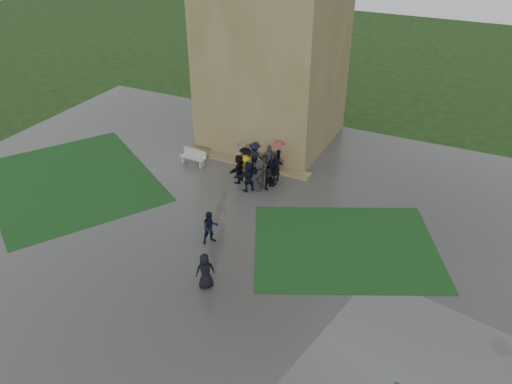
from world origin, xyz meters
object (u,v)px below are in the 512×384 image
at_px(tower, 275,6).
at_px(pedestrian_near, 205,271).
at_px(bench, 194,157).
at_px(pedestrian_mid, 210,228).

relative_size(tower, pedestrian_near, 10.22).
distance_m(bench, pedestrian_mid, 8.52).
xyz_separation_m(tower, pedestrian_near, (3.76, -15.54, -8.10)).
bearing_deg(bench, pedestrian_mid, -48.00).
height_order(pedestrian_mid, pedestrian_near, pedestrian_mid).
height_order(tower, pedestrian_near, tower).
bearing_deg(pedestrian_mid, tower, 48.03).
height_order(bench, pedestrian_mid, pedestrian_mid).
xyz_separation_m(tower, pedestrian_mid, (2.30, -12.60, -8.09)).
xyz_separation_m(bench, pedestrian_near, (6.66, -9.67, 0.37)).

